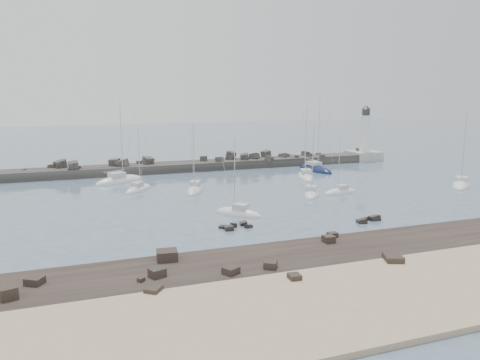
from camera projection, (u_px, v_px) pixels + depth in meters
name	position (u px, v px, depth m)	size (l,w,h in m)	color
ground	(242.00, 210.00, 68.63)	(400.00, 400.00, 0.00)	slate
sand_strip	(374.00, 300.00, 39.05)	(140.00, 14.00, 1.00)	tan
rock_shelf	(313.00, 260.00, 48.21)	(140.00, 12.29, 1.94)	black
rock_cluster_near	(236.00, 227.00, 59.70)	(4.35, 2.57, 1.18)	black
rock_cluster_far	(369.00, 220.00, 62.88)	(3.90, 2.26, 1.35)	black
breakwater	(148.00, 171.00, 101.06)	(115.00, 7.14, 5.15)	#2F2D2A
lighthouse	(364.00, 148.00, 118.89)	(7.00, 7.00, 14.60)	#A6A6A1
sailboat_2	(138.00, 190.00, 82.64)	(6.52, 7.28, 11.93)	white
sailboat_3	(119.00, 181.00, 90.21)	(10.69, 7.58, 16.36)	white
sailboat_4	(238.00, 214.00, 66.14)	(6.46, 6.88, 11.60)	white
sailboat_5	(195.00, 190.00, 81.74)	(5.60, 8.37, 12.96)	white
sailboat_6	(311.00, 194.00, 78.90)	(6.26, 8.06, 12.66)	white
sailboat_7	(315.00, 170.00, 103.41)	(4.84, 11.38, 17.32)	#101B43
sailboat_8	(340.00, 192.00, 80.30)	(6.69, 2.71, 10.44)	white
sailboat_9	(306.00, 177.00, 94.59)	(5.81, 10.05, 15.20)	white
sailboat_10	(461.00, 185.00, 86.32)	(9.02, 8.42, 14.84)	white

